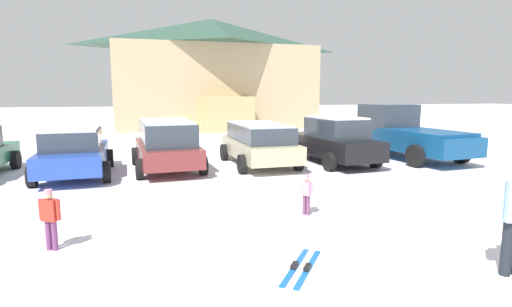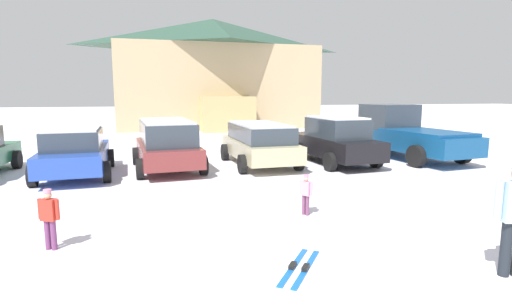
# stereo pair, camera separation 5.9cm
# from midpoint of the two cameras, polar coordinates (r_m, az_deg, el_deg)

# --- Properties ---
(ski_lodge) EXTENTS (15.56, 11.45, 8.40)m
(ski_lodge) POSITION_cam_midpoint_polar(r_m,az_deg,el_deg) (32.71, -6.02, 11.42)
(ski_lodge) COLOR tan
(ski_lodge) RESTS_ON ground
(parked_blue_hatchback) EXTENTS (2.40, 4.44, 1.55)m
(parked_blue_hatchback) POSITION_cam_midpoint_polar(r_m,az_deg,el_deg) (13.88, -24.32, 0.27)
(parked_blue_hatchback) COLOR #2445A4
(parked_blue_hatchback) RESTS_ON ground
(parked_maroon_van) EXTENTS (2.50, 4.55, 1.71)m
(parked_maroon_van) POSITION_cam_midpoint_polar(r_m,az_deg,el_deg) (14.05, -12.51, 1.45)
(parked_maroon_van) COLOR maroon
(parked_maroon_van) RESTS_ON ground
(parked_beige_suv) EXTENTS (2.35, 4.59, 1.54)m
(parked_beige_suv) POSITION_cam_midpoint_polar(r_m,az_deg,el_deg) (14.57, 0.60, 1.61)
(parked_beige_suv) COLOR tan
(parked_beige_suv) RESTS_ON ground
(parked_black_sedan) EXTENTS (2.36, 4.67, 1.76)m
(parked_black_sedan) POSITION_cam_midpoint_polar(r_m,az_deg,el_deg) (15.27, 11.24, 1.88)
(parked_black_sedan) COLOR black
(parked_black_sedan) RESTS_ON ground
(pickup_truck) EXTENTS (2.89, 6.02, 2.15)m
(pickup_truck) POSITION_cam_midpoint_polar(r_m,az_deg,el_deg) (17.45, 20.31, 2.73)
(pickup_truck) COLOR navy
(pickup_truck) RESTS_ON ground
(skier_child_in_pink_snowsuit) EXTENTS (0.23, 0.28, 0.89)m
(skier_child_in_pink_snowsuit) POSITION_cam_midpoint_polar(r_m,az_deg,el_deg) (8.72, 7.33, -5.52)
(skier_child_in_pink_snowsuit) COLOR #6D3C5D
(skier_child_in_pink_snowsuit) RESTS_ON ground
(skier_child_in_red_jacket) EXTENTS (0.36, 0.24, 1.05)m
(skier_child_in_red_jacket) POSITION_cam_midpoint_polar(r_m,az_deg,el_deg) (7.58, -27.25, -7.92)
(skier_child_in_red_jacket) COLOR #6B3663
(skier_child_in_red_jacket) RESTS_ON ground
(pair_of_skis) EXTENTS (1.05, 1.33, 0.08)m
(pair_of_skis) POSITION_cam_midpoint_polar(r_m,az_deg,el_deg) (6.30, 6.53, -15.85)
(pair_of_skis) COLOR #165CB3
(pair_of_skis) RESTS_ON ground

